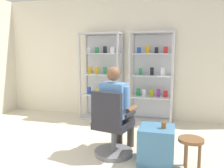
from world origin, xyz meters
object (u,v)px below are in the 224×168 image
object	(u,v)px
tea_glass	(164,125)
office_chair	(112,130)
display_cabinet_right	(152,77)
seated_shopkeeper	(117,105)
storage_crate	(156,145)
wooden_stool	(191,145)
display_cabinet_left	(102,76)

from	to	relation	value
tea_glass	office_chair	bearing A→B (deg)	175.51
display_cabinet_right	office_chair	xyz separation A→B (m)	(-0.35, -1.88, -0.57)
seated_shopkeeper	storage_crate	xyz separation A→B (m)	(0.60, -0.19, -0.46)
display_cabinet_right	tea_glass	bearing A→B (deg)	-78.85
tea_glass	wooden_stool	world-z (taller)	tea_glass
seated_shopkeeper	storage_crate	bearing A→B (deg)	-17.44
office_chair	display_cabinet_right	bearing A→B (deg)	79.54
tea_glass	seated_shopkeeper	bearing A→B (deg)	162.63
display_cabinet_right	wooden_stool	xyz separation A→B (m)	(0.73, -1.99, -0.63)
display_cabinet_right	seated_shopkeeper	size ratio (longest dim) A/B	1.47
display_cabinet_left	storage_crate	xyz separation A→B (m)	(1.39, -1.90, -0.71)
storage_crate	tea_glass	world-z (taller)	tea_glass
display_cabinet_right	tea_glass	world-z (taller)	display_cabinet_right
office_chair	storage_crate	xyz separation A→B (m)	(0.64, -0.03, -0.15)
seated_shopkeeper	storage_crate	world-z (taller)	seated_shopkeeper
display_cabinet_right	storage_crate	bearing A→B (deg)	-81.33
storage_crate	wooden_stool	bearing A→B (deg)	-10.57
display_cabinet_right	wooden_stool	distance (m)	2.21
office_chair	tea_glass	size ratio (longest dim) A/B	10.93
seated_shopkeeper	office_chair	bearing A→B (deg)	-101.73
office_chair	wooden_stool	xyz separation A→B (m)	(1.07, -0.11, -0.06)
seated_shopkeeper	tea_glass	size ratio (longest dim) A/B	14.69
display_cabinet_right	wooden_stool	world-z (taller)	display_cabinet_right
seated_shopkeeper	tea_glass	distance (m)	0.75
office_chair	storage_crate	world-z (taller)	office_chair
display_cabinet_left	display_cabinet_right	xyz separation A→B (m)	(1.10, 0.00, -0.00)
wooden_stool	storage_crate	bearing A→B (deg)	169.43
display_cabinet_right	wooden_stool	bearing A→B (deg)	-69.93
display_cabinet_right	office_chair	distance (m)	1.99
wooden_stool	office_chair	bearing A→B (deg)	174.10
display_cabinet_left	tea_glass	bearing A→B (deg)	-52.51
office_chair	seated_shopkeeper	bearing A→B (deg)	78.27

